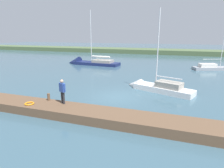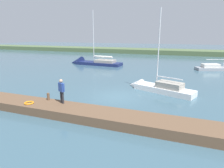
% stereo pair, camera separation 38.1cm
% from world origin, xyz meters
% --- Properties ---
extents(ground_plane, '(200.00, 200.00, 0.00)m').
position_xyz_m(ground_plane, '(0.00, 0.00, 0.00)').
color(ground_plane, '#385666').
extents(far_shoreline, '(180.00, 8.00, 2.40)m').
position_xyz_m(far_shoreline, '(0.00, -41.75, 0.00)').
color(far_shoreline, '#4C603D').
rests_on(far_shoreline, ground_plane).
extents(dock_pier, '(26.58, 2.06, 0.61)m').
position_xyz_m(dock_pier, '(0.00, 5.01, 0.30)').
color(dock_pier, brown).
rests_on(dock_pier, ground_plane).
extents(mooring_post_near, '(0.20, 0.20, 0.54)m').
position_xyz_m(mooring_post_near, '(3.99, 4.29, 0.88)').
color(mooring_post_near, brown).
rests_on(mooring_post_near, dock_pier).
extents(life_ring_buoy, '(0.66, 0.66, 0.10)m').
position_xyz_m(life_ring_buoy, '(4.78, 5.42, 0.66)').
color(life_ring_buoy, orange).
rests_on(life_ring_buoy, dock_pier).
extents(sailboat_far_right, '(6.99, 3.98, 8.41)m').
position_xyz_m(sailboat_far_right, '(-2.93, -3.08, 0.20)').
color(sailboat_far_right, white).
rests_on(sailboat_far_right, ground_plane).
extents(sailboat_far_left, '(7.74, 4.23, 8.14)m').
position_xyz_m(sailboat_far_left, '(-11.11, -18.06, 0.09)').
color(sailboat_far_left, gray).
rests_on(sailboat_far_left, ground_plane).
extents(sailboat_behind_pier, '(10.25, 3.15, 10.60)m').
position_xyz_m(sailboat_behind_pier, '(10.83, -16.34, 0.17)').
color(sailboat_behind_pier, navy).
rests_on(sailboat_behind_pier, ground_plane).
extents(person_on_dock, '(0.62, 0.38, 1.75)m').
position_xyz_m(person_on_dock, '(2.60, 4.53, 1.63)').
color(person_on_dock, '#28282D').
rests_on(person_on_dock, dock_pier).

